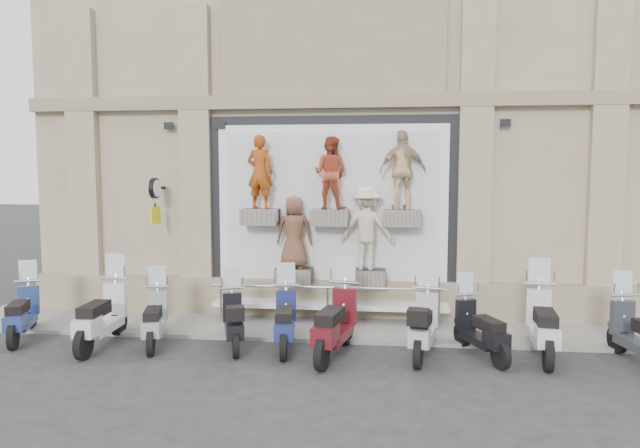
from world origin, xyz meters
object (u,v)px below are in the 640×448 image
(scooter_i, at_px, (543,311))
(scooter_h, at_px, (481,318))
(scooter_b, at_px, (101,303))
(scooter_f, at_px, (335,309))
(guard_rail, at_px, (328,308))
(scooter_d, at_px, (233,310))
(clock_sign_bracket, at_px, (155,195))
(scooter_a, at_px, (21,302))
(scooter_g, at_px, (424,313))
(scooter_c, at_px, (154,308))
(scooter_e, at_px, (285,308))

(scooter_i, bearing_deg, scooter_h, -165.30)
(scooter_b, relative_size, scooter_h, 1.17)
(scooter_i, bearing_deg, scooter_f, -166.44)
(guard_rail, xyz_separation_m, scooter_h, (2.90, -1.50, 0.26))
(scooter_d, bearing_deg, clock_sign_bracket, 122.61)
(scooter_a, xyz_separation_m, scooter_b, (1.79, -0.26, 0.09))
(clock_sign_bracket, distance_m, scooter_d, 3.59)
(scooter_b, distance_m, scooter_g, 6.02)
(scooter_c, distance_m, scooter_f, 3.49)
(scooter_b, relative_size, scooter_g, 1.07)
(scooter_a, relative_size, scooter_f, 0.87)
(clock_sign_bracket, xyz_separation_m, scooter_c, (0.73, -1.93, -2.08))
(scooter_f, relative_size, scooter_h, 1.20)
(scooter_b, height_order, scooter_g, scooter_b)
(guard_rail, xyz_separation_m, scooter_b, (-4.14, -1.65, 0.38))
(clock_sign_bracket, bearing_deg, scooter_g, -19.01)
(scooter_d, relative_size, scooter_h, 1.00)
(clock_sign_bracket, bearing_deg, scooter_f, -27.72)
(scooter_g, bearing_deg, clock_sign_bracket, 171.59)
(scooter_a, height_order, scooter_e, scooter_e)
(guard_rail, bearing_deg, scooter_d, -139.62)
(scooter_c, xyz_separation_m, scooter_d, (1.53, 0.06, -0.00))
(scooter_d, distance_m, scooter_f, 1.99)
(scooter_b, bearing_deg, scooter_i, -0.75)
(scooter_f, relative_size, scooter_i, 1.02)
(scooter_b, relative_size, scooter_e, 1.10)
(scooter_i, bearing_deg, scooter_a, -172.16)
(scooter_b, height_order, scooter_f, scooter_f)
(scooter_a, relative_size, scooter_c, 1.04)
(guard_rail, distance_m, scooter_i, 4.24)
(scooter_e, bearing_deg, guard_rail, 56.91)
(clock_sign_bracket, bearing_deg, guard_rail, -6.84)
(scooter_b, relative_size, scooter_f, 0.98)
(scooter_c, distance_m, scooter_d, 1.53)
(scooter_e, distance_m, scooter_i, 4.66)
(scooter_g, relative_size, scooter_i, 0.93)
(scooter_c, relative_size, scooter_d, 1.01)
(scooter_f, bearing_deg, scooter_b, -169.82)
(scooter_a, height_order, scooter_g, scooter_g)
(scooter_c, height_order, scooter_e, scooter_e)
(scooter_c, relative_size, scooter_f, 0.84)
(scooter_a, distance_m, scooter_c, 2.76)
(clock_sign_bracket, height_order, scooter_e, clock_sign_bracket)
(scooter_a, bearing_deg, scooter_c, -21.68)
(scooter_f, bearing_deg, scooter_i, 17.31)
(scooter_c, bearing_deg, scooter_b, 174.94)
(guard_rail, bearing_deg, scooter_g, -38.98)
(scooter_b, bearing_deg, scooter_f, -3.99)
(clock_sign_bracket, height_order, scooter_a, clock_sign_bracket)
(scooter_a, distance_m, scooter_g, 7.82)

